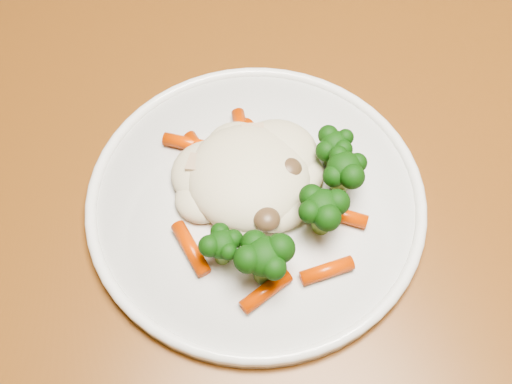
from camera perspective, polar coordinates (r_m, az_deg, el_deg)
dining_table at (r=0.64m, az=-3.43°, el=-6.41°), size 1.40×1.14×0.75m
plate at (r=0.55m, az=0.00°, el=-0.76°), size 0.29×0.29×0.01m
meal at (r=0.53m, az=0.96°, el=0.53°), size 0.17×0.19×0.05m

